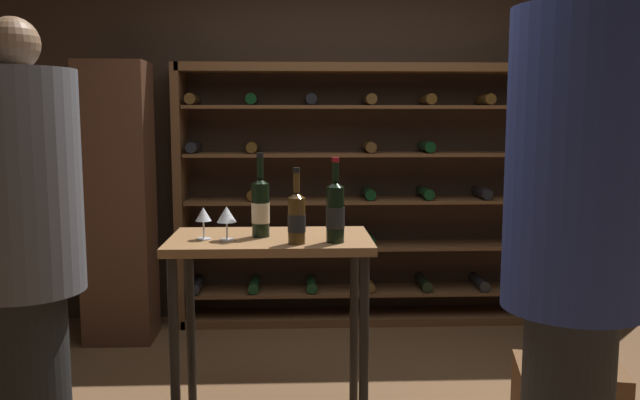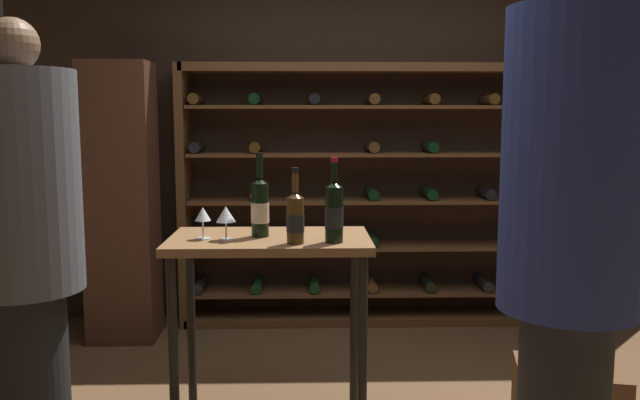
{
  "view_description": "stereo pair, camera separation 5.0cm",
  "coord_description": "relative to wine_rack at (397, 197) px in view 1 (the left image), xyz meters",
  "views": [
    {
      "loc": [
        -0.38,
        -2.99,
        1.49
      ],
      "look_at": [
        -0.24,
        0.2,
        1.08
      ],
      "focal_mm": 36.64,
      "sensor_mm": 36.0,
      "label": 1
    },
    {
      "loc": [
        -0.33,
        -3.0,
        1.49
      ],
      "look_at": [
        -0.24,
        0.2,
        1.08
      ],
      "focal_mm": 36.64,
      "sensor_mm": 36.0,
      "label": 2
    }
  ],
  "objects": [
    {
      "name": "back_wall",
      "position": [
        -0.38,
        0.21,
        0.54
      ],
      "size": [
        4.88,
        0.1,
        2.92
      ],
      "primitive_type": "cube",
      "color": "#332319",
      "rests_on": "ground"
    },
    {
      "name": "wine_rack",
      "position": [
        0.0,
        0.0,
        0.0
      ],
      "size": [
        3.15,
        0.32,
        1.86
      ],
      "color": "brown",
      "rests_on": "ground"
    },
    {
      "name": "tasting_table",
      "position": [
        -0.86,
        -1.63,
        -0.12
      ],
      "size": [
        0.94,
        0.56,
        0.94
      ],
      "color": "brown",
      "rests_on": "ground"
    },
    {
      "name": "person_bystander_red_print",
      "position": [
        0.15,
        -2.62,
        0.21
      ],
      "size": [
        0.45,
        0.45,
        2.04
      ],
      "rotation": [
        0.0,
        0.0,
        -2.18
      ],
      "color": "#2A2A2A",
      "rests_on": "ground"
    },
    {
      "name": "person_host_in_suit",
      "position": [
        -1.81,
        -2.07,
        0.11
      ],
      "size": [
        0.46,
        0.46,
        1.87
      ],
      "rotation": [
        0.0,
        0.0,
        -2.91
      ],
      "color": "black",
      "rests_on": "ground"
    },
    {
      "name": "display_cabinet",
      "position": [
        -1.91,
        -0.31,
        0.0
      ],
      "size": [
        0.44,
        0.36,
        1.85
      ],
      "primitive_type": "cube",
      "color": "#4C2D1E",
      "rests_on": "ground"
    },
    {
      "name": "wine_bottle_black_capsule",
      "position": [
        -0.56,
        -1.78,
        0.15
      ],
      "size": [
        0.08,
        0.08,
        0.38
      ],
      "color": "black",
      "rests_on": "tasting_table"
    },
    {
      "name": "wine_bottle_gold_foil",
      "position": [
        -0.73,
        -1.8,
        0.13
      ],
      "size": [
        0.08,
        0.08,
        0.34
      ],
      "color": "#4C3314",
      "rests_on": "tasting_table"
    },
    {
      "name": "wine_bottle_amber_reserve",
      "position": [
        -0.9,
        -1.62,
        0.16
      ],
      "size": [
        0.08,
        0.08,
        0.39
      ],
      "color": "black",
      "rests_on": "tasting_table"
    },
    {
      "name": "wine_glass_stemmed_left",
      "position": [
        -1.16,
        -1.68,
        0.12
      ],
      "size": [
        0.07,
        0.07,
        0.15
      ],
      "color": "silver",
      "rests_on": "tasting_table"
    },
    {
      "name": "wine_glass_stemmed_center",
      "position": [
        -1.05,
        -1.71,
        0.13
      ],
      "size": [
        0.09,
        0.09,
        0.16
      ],
      "color": "silver",
      "rests_on": "tasting_table"
    }
  ]
}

